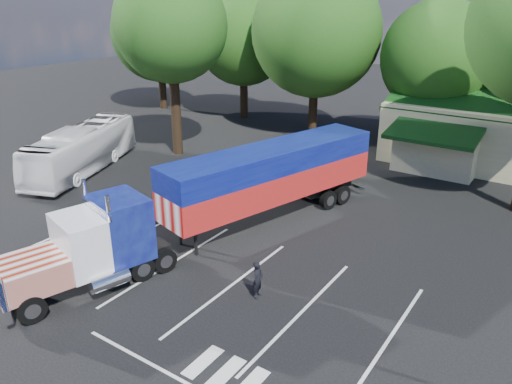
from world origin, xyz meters
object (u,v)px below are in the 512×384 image
Objects in this scene: bicycle at (346,172)px; tour_bus at (82,149)px; woman at (258,280)px; silver_sedan at (437,159)px; semi_truck at (232,189)px.

bicycle is 0.15× the size of tour_bus.
tour_bus is at bearing -158.02° from bicycle.
silver_sedan is at bearing -11.04° from woman.
woman is (4.03, -3.81, -1.53)m from semi_truck.
bicycle is at bearing 4.52° from woman.
semi_truck is at bearing -29.62° from tour_bus.
bicycle is at bearing 98.36° from semi_truck.
silver_sedan is (1.53, 18.81, 0.01)m from woman.
woman is at bearing -162.88° from silver_sedan.
bicycle is (-2.70, 14.00, -0.35)m from woman.
bicycle is 17.00m from tour_bus.
bicycle is at bearing 7.64° from tour_bus.
silver_sedan is (5.56, 15.00, -1.53)m from semi_truck.
woman is 0.99× the size of bicycle.
woman is at bearing -27.61° from semi_truck.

